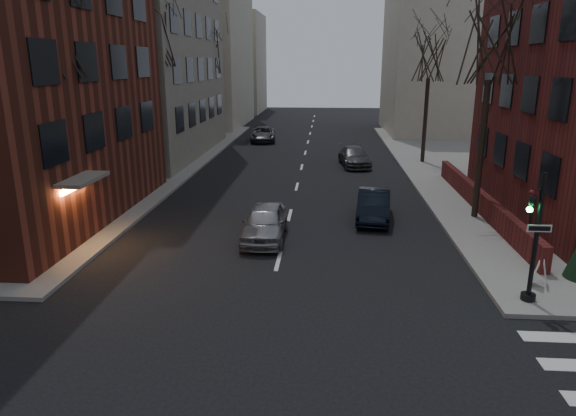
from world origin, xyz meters
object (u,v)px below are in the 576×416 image
object	(u,v)px
traffic_signal	(533,246)
car_lane_gray	(354,157)
tree_right_a	(492,42)
car_lane_silver	(265,222)
sandwich_board	(540,274)
tree_left_a	(52,27)
tree_right_b	(430,56)
parked_sedan	(374,205)
car_lane_far	(263,134)
streetlamp_near	(147,118)
tree_left_b	(154,33)
streetlamp_far	(220,95)
tree_left_c	(207,52)

from	to	relation	value
traffic_signal	car_lane_gray	size ratio (longest dim) A/B	0.86
tree_right_a	car_lane_silver	bearing A→B (deg)	-159.50
car_lane_silver	sandwich_board	distance (m)	10.47
tree_left_a	tree_right_a	size ratio (longest dim) A/B	1.06
tree_right_b	parked_sedan	size ratio (longest dim) A/B	2.16
car_lane_gray	car_lane_far	distance (m)	13.90
tree_left_a	streetlamp_near	world-z (taller)	tree_left_a
car_lane_silver	car_lane_far	size ratio (longest dim) A/B	0.89
tree_left_b	sandwich_board	size ratio (longest dim) A/B	13.05
streetlamp_far	car_lane_gray	distance (m)	16.84
tree_left_a	tree_right_b	xyz separation A→B (m)	(17.60, 18.00, -0.88)
tree_left_b	tree_right_b	distance (m)	18.64
tree_right_b	streetlamp_near	size ratio (longest dim) A/B	1.46
car_lane_far	tree_left_c	bearing A→B (deg)	-161.31
tree_left_a	car_lane_gray	distance (m)	22.27
streetlamp_near	traffic_signal	bearing A→B (deg)	-38.87
streetlamp_near	sandwich_board	xyz separation A→B (m)	(16.94, -11.89, -3.67)
tree_right_a	sandwich_board	xyz separation A→B (m)	(-0.06, -7.89, -7.46)
tree_left_a	streetlamp_far	size ratio (longest dim) A/B	1.63
traffic_signal	streetlamp_near	distance (m)	20.86
tree_left_a	sandwich_board	size ratio (longest dim) A/B	12.40
tree_left_a	sandwich_board	xyz separation A→B (m)	(17.54, -3.89, -7.91)
tree_left_b	tree_right_a	world-z (taller)	tree_left_b
streetlamp_far	car_lane_gray	xyz separation A→B (m)	(11.94, -11.33, -3.56)
traffic_signal	parked_sedan	world-z (taller)	traffic_signal
traffic_signal	tree_right_b	world-z (taller)	tree_right_b
tree_right_a	parked_sedan	world-z (taller)	tree_right_a
streetlamp_near	tree_left_c	bearing A→B (deg)	91.91
tree_left_a	tree_left_c	world-z (taller)	tree_left_a
car_lane_silver	car_lane_gray	xyz separation A→B (m)	(4.54, 16.26, -0.06)
parked_sedan	sandwich_board	xyz separation A→B (m)	(4.74, -7.46, -0.14)
tree_left_a	car_lane_far	distance (m)	29.46
tree_right_a	car_lane_gray	distance (m)	15.50
parked_sedan	tree_left_a	bearing A→B (deg)	-158.46
tree_left_b	tree_right_a	xyz separation A→B (m)	(17.60, -8.00, -0.88)
tree_left_b	car_lane_far	world-z (taller)	tree_left_b
traffic_signal	tree_right_a	distance (m)	10.92
tree_left_a	car_lane_silver	bearing A→B (deg)	2.94
tree_left_a	car_lane_far	size ratio (longest dim) A/B	2.12
tree_left_b	car_lane_far	distance (m)	18.60
tree_left_c	tree_right_a	distance (m)	28.17
tree_left_c	tree_right_a	xyz separation A→B (m)	(17.60, -22.00, 0.00)
tree_left_c	parked_sedan	bearing A→B (deg)	-60.29
traffic_signal	parked_sedan	bearing A→B (deg)	114.66
tree_left_a	streetlamp_near	size ratio (longest dim) A/B	1.63
tree_left_c	streetlamp_far	world-z (taller)	tree_left_c
tree_left_a	car_lane_far	world-z (taller)	tree_left_a
traffic_signal	tree_left_b	xyz separation A→B (m)	(-16.74, 17.01, 7.00)
tree_left_a	parked_sedan	bearing A→B (deg)	15.58
tree_right_b	streetlamp_far	distance (m)	20.01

